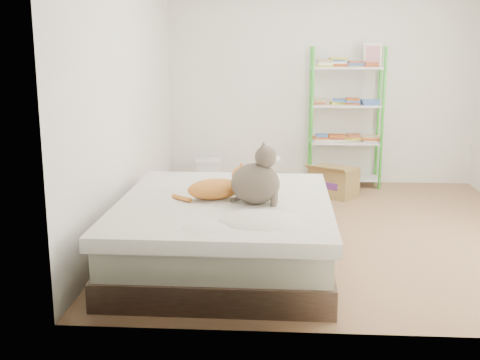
# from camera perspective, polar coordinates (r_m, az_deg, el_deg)

# --- Properties ---
(room) EXTENTS (3.81, 4.21, 2.61)m
(room) POSITION_cam_1_polar(r_m,az_deg,el_deg) (5.54, 9.10, 8.21)
(room) COLOR #8F6E4A
(room) RESTS_ON ground
(bed) EXTENTS (1.67, 2.08, 0.53)m
(bed) POSITION_cam_1_polar(r_m,az_deg,el_deg) (4.81, -1.42, -4.92)
(bed) COLOR brown
(bed) RESTS_ON ground
(orange_cat) EXTENTS (0.58, 0.45, 0.21)m
(orange_cat) POSITION_cam_1_polar(r_m,az_deg,el_deg) (4.73, -2.44, -0.60)
(orange_cat) COLOR orange
(orange_cat) RESTS_ON bed
(grey_cat) EXTENTS (0.43, 0.36, 0.46)m
(grey_cat) POSITION_cam_1_polar(r_m,az_deg,el_deg) (4.56, 1.47, 0.51)
(grey_cat) COLOR #726259
(grey_cat) RESTS_ON bed
(shelf_unit) EXTENTS (0.88, 0.36, 1.74)m
(shelf_unit) POSITION_cam_1_polar(r_m,az_deg,el_deg) (7.47, 10.03, 6.24)
(shelf_unit) COLOR green
(shelf_unit) RESTS_ON ground
(cardboard_box) EXTENTS (0.61, 0.65, 0.39)m
(cardboard_box) POSITION_cam_1_polar(r_m,az_deg,el_deg) (7.04, 8.88, -0.15)
(cardboard_box) COLOR olive
(cardboard_box) RESTS_ON ground
(white_bin) EXTENTS (0.32, 0.28, 0.34)m
(white_bin) POSITION_cam_1_polar(r_m,az_deg,el_deg) (7.44, -3.01, 0.70)
(white_bin) COLOR white
(white_bin) RESTS_ON ground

